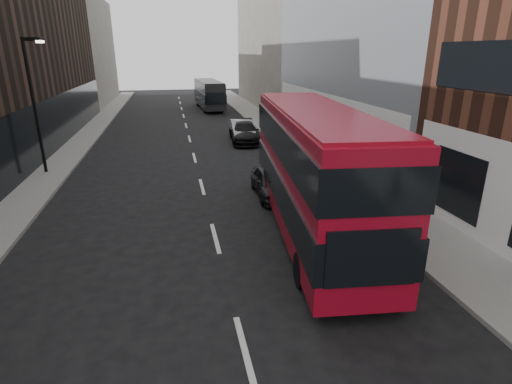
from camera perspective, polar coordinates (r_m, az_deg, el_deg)
sidewalk_right at (r=32.14m, az=4.20°, el=7.92°), size 3.00×80.00×0.15m
sidewalk_left at (r=31.64m, az=-24.08°, el=6.10°), size 2.00×80.00×0.15m
building_victorian at (r=50.95m, az=2.68°, el=23.01°), size 6.50×24.00×21.00m
building_left_mid at (r=36.71m, az=-29.68°, el=17.89°), size 5.00×24.00×14.00m
building_left_far at (r=58.16m, az=-23.26°, el=18.00°), size 5.00×20.00×13.00m
street_lamp at (r=24.37m, az=-29.09°, el=11.70°), size 1.06×0.22×7.00m
red_bus at (r=14.51m, az=8.26°, el=3.69°), size 3.90×11.67×4.64m
grey_bus at (r=48.74m, az=-6.73°, el=13.75°), size 2.86×10.16×3.25m
car_a at (r=18.72m, az=2.25°, el=1.38°), size 1.69×3.94×1.33m
car_b at (r=30.80m, az=-2.03°, el=8.76°), size 1.83×4.69×1.52m
car_c at (r=30.27m, az=-1.67°, el=8.54°), size 2.44×5.26×1.49m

